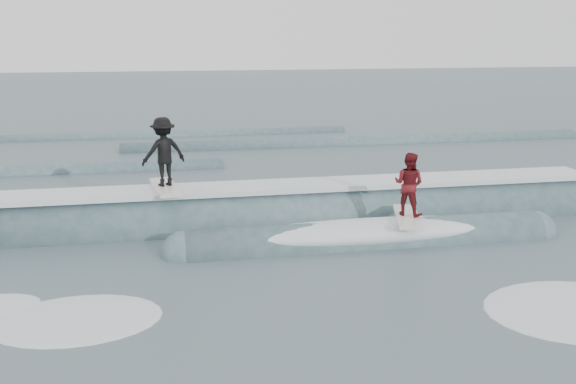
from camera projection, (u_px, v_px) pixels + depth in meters
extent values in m
plane|color=#3C4E58|center=(342.00, 316.00, 11.80)|extent=(160.00, 160.00, 0.00)
cylinder|color=#35565A|center=(281.00, 222.00, 17.66)|extent=(18.31, 1.89, 1.89)
cylinder|color=#35565A|center=(368.00, 243.00, 15.90)|extent=(9.00, 1.16, 1.16)
sphere|color=#35565A|center=(185.00, 255.00, 15.06)|extent=(1.16, 1.16, 1.16)
sphere|color=#35565A|center=(533.00, 233.00, 16.74)|extent=(1.16, 1.16, 1.16)
cube|color=white|center=(281.00, 186.00, 17.41)|extent=(18.00, 1.30, 0.14)
ellipsoid|color=white|center=(369.00, 232.00, 15.83)|extent=(7.60, 1.30, 0.60)
cube|color=silver|center=(165.00, 187.00, 16.81)|extent=(0.85, 2.06, 0.10)
imported|color=black|center=(164.00, 152.00, 16.58)|extent=(1.32, 1.03, 1.79)
cube|color=silver|center=(407.00, 217.00, 15.93)|extent=(1.07, 2.07, 0.10)
imported|color=#5B1115|center=(409.00, 184.00, 15.73)|extent=(0.96, 0.95, 1.57)
ellipsoid|color=white|center=(77.00, 319.00, 11.67)|extent=(2.87, 1.96, 0.10)
cylinder|color=#35565A|center=(361.00, 144.00, 30.06)|extent=(22.00, 0.80, 0.80)
cylinder|color=#35565A|center=(130.00, 138.00, 31.88)|extent=(22.00, 0.60, 0.60)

